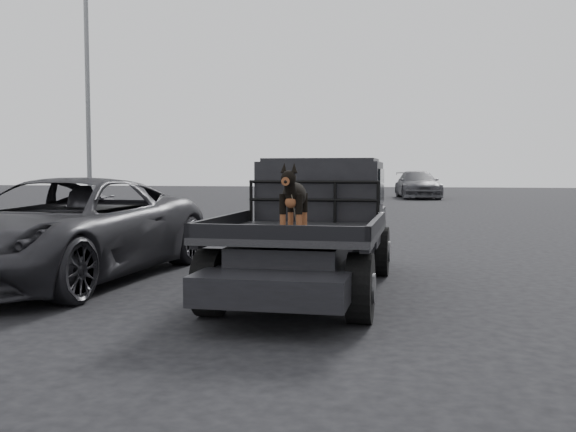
% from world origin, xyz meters
% --- Properties ---
extents(ground, '(120.00, 120.00, 0.00)m').
position_xyz_m(ground, '(0.00, 0.00, 0.00)').
color(ground, black).
rests_on(ground, ground).
extents(flatbed_ute, '(2.00, 5.40, 0.92)m').
position_xyz_m(flatbed_ute, '(0.30, 1.60, 0.46)').
color(flatbed_ute, black).
rests_on(flatbed_ute, ground).
extents(ute_cab, '(1.72, 1.30, 0.88)m').
position_xyz_m(ute_cab, '(0.30, 2.55, 1.36)').
color(ute_cab, black).
rests_on(ute_cab, flatbed_ute).
extents(headache_rack, '(1.80, 0.08, 0.55)m').
position_xyz_m(headache_rack, '(0.30, 1.80, 1.20)').
color(headache_rack, black).
rests_on(headache_rack, flatbed_ute).
extents(dog, '(0.32, 0.60, 0.74)m').
position_xyz_m(dog, '(0.37, 0.13, 1.29)').
color(dog, black).
rests_on(dog, flatbed_ute).
extents(parked_suv, '(2.71, 5.56, 1.52)m').
position_xyz_m(parked_suv, '(-3.41, 1.72, 0.76)').
color(parked_suv, '#2C2B30').
rests_on(parked_suv, ground).
extents(distant_car_a, '(2.12, 4.67, 1.49)m').
position_xyz_m(distant_car_a, '(-4.78, 27.42, 0.74)').
color(distant_car_a, '#494A4E').
rests_on(distant_car_a, ground).
extents(distant_car_b, '(3.12, 5.89, 1.63)m').
position_xyz_m(distant_car_b, '(1.49, 32.27, 0.81)').
color(distant_car_b, '#46464B').
rests_on(distant_car_b, ground).
extents(floodlight_near, '(1.08, 0.28, 12.82)m').
position_xyz_m(floodlight_near, '(-10.98, 16.12, 7.00)').
color(floodlight_near, slate).
rests_on(floodlight_near, ground).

